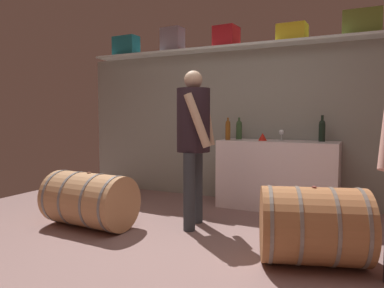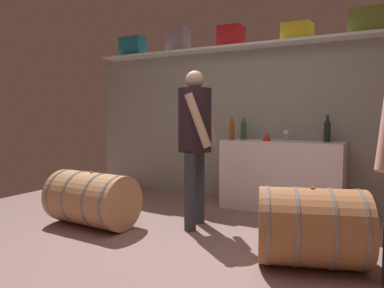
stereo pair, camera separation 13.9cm
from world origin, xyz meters
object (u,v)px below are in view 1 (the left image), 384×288
object	(u,v)px
toolcase_red	(226,37)
wine_bottle_green	(239,129)
toolcase_olive	(362,23)
red_funnel	(263,137)
toolcase_teal	(126,46)
wine_glass	(282,133)
toolcase_yellow	(292,33)
wine_bottle_amber	(228,130)
wine_barrel_near	(313,226)
toolcase_grey	(172,40)
wine_bottle_dark	(322,130)
winemaker_pouring	(194,132)
work_cabinet	(277,175)
wine_barrel_far	(89,200)

from	to	relation	value
toolcase_red	wine_bottle_green	size ratio (longest dim) A/B	1.03
toolcase_olive	red_funnel	xyz separation A→B (m)	(-1.09, -0.25, -1.35)
toolcase_teal	wine_glass	distance (m)	2.78
toolcase_red	toolcase_yellow	distance (m)	0.88
wine_glass	wine_bottle_amber	bearing A→B (deg)	-160.94
wine_bottle_amber	wine_glass	size ratio (longest dim) A/B	2.08
wine_barrel_near	wine_glass	bearing A→B (deg)	92.25
toolcase_olive	wine_bottle_green	size ratio (longest dim) A/B	1.46
toolcase_grey	wine_bottle_dark	size ratio (longest dim) A/B	1.08
wine_bottle_green	winemaker_pouring	size ratio (longest dim) A/B	0.18
wine_barrel_near	winemaker_pouring	xyz separation A→B (m)	(-1.27, 0.48, 0.70)
toolcase_olive	toolcase_teal	bearing A→B (deg)	-179.93
wine_bottle_amber	red_funnel	world-z (taller)	wine_bottle_amber
work_cabinet	wine_bottle_amber	bearing A→B (deg)	-168.65
toolcase_yellow	wine_glass	bearing A→B (deg)	-134.56
wine_bottle_amber	winemaker_pouring	world-z (taller)	winemaker_pouring
wine_bottle_green	red_funnel	xyz separation A→B (m)	(0.36, -0.15, -0.08)
wine_bottle_amber	wine_bottle_dark	size ratio (longest dim) A/B	0.90
wine_barrel_far	toolcase_yellow	bearing A→B (deg)	49.08
toolcase_olive	wine_bottle_amber	xyz separation A→B (m)	(-1.53, -0.31, -1.26)
toolcase_olive	wine_bottle_dark	size ratio (longest dim) A/B	1.32
wine_bottle_dark	red_funnel	size ratio (longest dim) A/B	2.92
work_cabinet	wine_barrel_near	distance (m)	1.73
wine_glass	winemaker_pouring	xyz separation A→B (m)	(-0.66, -1.23, 0.05)
toolcase_grey	wine_bottle_amber	bearing A→B (deg)	-13.44
toolcase_grey	wine_barrel_far	size ratio (longest dim) A/B	0.36
wine_glass	winemaker_pouring	distance (m)	1.39
toolcase_teal	wine_bottle_green	world-z (taller)	toolcase_teal
toolcase_teal	work_cabinet	size ratio (longest dim) A/B	0.27
toolcase_olive	winemaker_pouring	world-z (taller)	toolcase_olive
toolcase_red	wine_bottle_amber	bearing A→B (deg)	-60.55
wine_barrel_near	toolcase_yellow	bearing A→B (deg)	88.74
toolcase_grey	wine_bottle_dark	bearing A→B (deg)	1.88
toolcase_teal	winemaker_pouring	xyz separation A→B (m)	(1.80, -1.31, -1.25)
toolcase_yellow	work_cabinet	distance (m)	1.80
wine_glass	red_funnel	distance (m)	0.26
toolcase_teal	work_cabinet	distance (m)	3.05
toolcase_teal	toolcase_olive	xyz separation A→B (m)	(3.35, 0.00, -0.00)
toolcase_grey	toolcase_olive	xyz separation A→B (m)	(2.52, 0.00, -0.03)
toolcase_olive	wine_glass	distance (m)	1.57
work_cabinet	wine_bottle_dark	bearing A→B (deg)	11.85
toolcase_grey	winemaker_pouring	world-z (taller)	toolcase_grey
wine_barrel_near	toolcase_grey	bearing A→B (deg)	123.80
toolcase_red	toolcase_yellow	xyz separation A→B (m)	(0.88, 0.00, -0.03)
toolcase_teal	wine_bottle_amber	size ratio (longest dim) A/B	1.37
work_cabinet	wine_bottle_green	xyz separation A→B (m)	(-0.54, 0.09, 0.57)
wine_bottle_dark	winemaker_pouring	bearing A→B (deg)	-132.74
toolcase_yellow	wine_barrel_far	bearing A→B (deg)	-131.74
toolcase_grey	wine_bottle_green	xyz separation A→B (m)	(1.06, -0.09, -1.29)
work_cabinet	wine_barrel_far	xyz separation A→B (m)	(-1.63, -1.62, -0.14)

